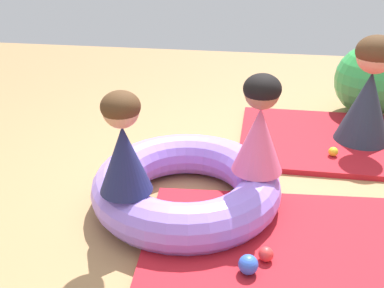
% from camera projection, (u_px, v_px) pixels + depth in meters
% --- Properties ---
extents(ground_plane, '(8.00, 8.00, 0.00)m').
position_uv_depth(ground_plane, '(208.00, 214.00, 2.49)').
color(ground_plane, '#9E7549').
extents(gym_mat_center_rear, '(1.71, 1.41, 0.04)m').
position_uv_depth(gym_mat_center_rear, '(308.00, 269.00, 2.05)').
color(gym_mat_center_rear, '#B21923').
rests_on(gym_mat_center_rear, ground).
extents(gym_mat_far_right, '(1.83, 1.16, 0.04)m').
position_uv_depth(gym_mat_far_right, '(360.00, 142.00, 3.33)').
color(gym_mat_far_right, '#B21923').
rests_on(gym_mat_far_right, ground).
extents(inflatable_cushion, '(1.09, 1.09, 0.26)m').
position_uv_depth(inflatable_cushion, '(186.00, 186.00, 2.52)').
color(inflatable_cushion, '#9975EA').
rests_on(inflatable_cushion, ground).
extents(child_in_navy, '(0.37, 0.37, 0.53)m').
position_uv_depth(child_in_navy, '(123.00, 144.00, 2.12)').
color(child_in_navy, navy).
rests_on(child_in_navy, inflatable_cushion).
extents(child_in_pink, '(0.36, 0.36, 0.55)m').
position_uv_depth(child_in_pink, '(260.00, 125.00, 2.31)').
color(child_in_pink, '#E5608E').
rests_on(child_in_pink, inflatable_cushion).
extents(adult_seated, '(0.53, 0.53, 0.79)m').
position_uv_depth(adult_seated, '(369.00, 92.00, 3.16)').
color(adult_seated, '#232D3D').
rests_on(adult_seated, gym_mat_far_right).
extents(play_ball_red, '(0.07, 0.07, 0.07)m').
position_uv_depth(play_ball_red, '(266.00, 254.00, 2.06)').
color(play_ball_red, red).
rests_on(play_ball_red, gym_mat_center_rear).
extents(play_ball_blue, '(0.09, 0.09, 0.09)m').
position_uv_depth(play_ball_blue, '(248.00, 265.00, 1.98)').
color(play_ball_blue, blue).
rests_on(play_ball_blue, gym_mat_center_rear).
extents(play_ball_yellow, '(0.07, 0.07, 0.07)m').
position_uv_depth(play_ball_yellow, '(333.00, 152.00, 3.06)').
color(play_ball_yellow, yellow).
rests_on(play_ball_yellow, gym_mat_far_right).
extents(exercise_ball_large, '(0.63, 0.63, 0.63)m').
position_uv_depth(exercise_ball_large, '(371.00, 80.00, 3.79)').
color(exercise_ball_large, green).
rests_on(exercise_ball_large, ground).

